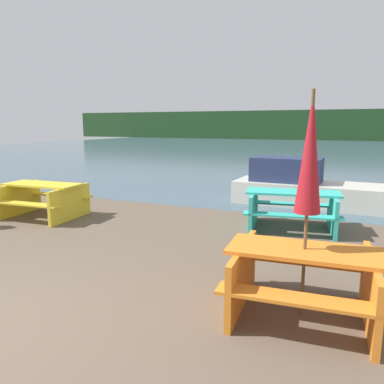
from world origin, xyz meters
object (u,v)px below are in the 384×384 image
(picnic_table_yellow, at_px, (43,197))
(picnic_table_teal, at_px, (292,206))
(umbrella_crimson, at_px, (310,154))
(boat, at_px, (307,188))
(picnic_table_orange, at_px, (303,276))

(picnic_table_yellow, bearing_deg, picnic_table_teal, 13.37)
(picnic_table_yellow, relative_size, picnic_table_teal, 0.90)
(picnic_table_teal, distance_m, umbrella_crimson, 3.83)
(picnic_table_teal, xyz_separation_m, boat, (-0.01, 2.53, -0.02))
(picnic_table_yellow, distance_m, umbrella_crimson, 6.57)
(picnic_table_teal, height_order, boat, boat)
(picnic_table_yellow, height_order, umbrella_crimson, umbrella_crimson)
(picnic_table_yellow, bearing_deg, boat, 35.42)
(picnic_table_orange, bearing_deg, picnic_table_yellow, 159.48)
(picnic_table_orange, xyz_separation_m, boat, (-0.68, 6.06, -0.01))
(umbrella_crimson, height_order, boat, umbrella_crimson)
(umbrella_crimson, bearing_deg, picnic_table_orange, 153.43)
(picnic_table_orange, bearing_deg, boat, 96.40)
(picnic_table_orange, relative_size, picnic_table_teal, 0.86)
(picnic_table_orange, xyz_separation_m, picnic_table_yellow, (-6.03, 2.26, 0.01))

